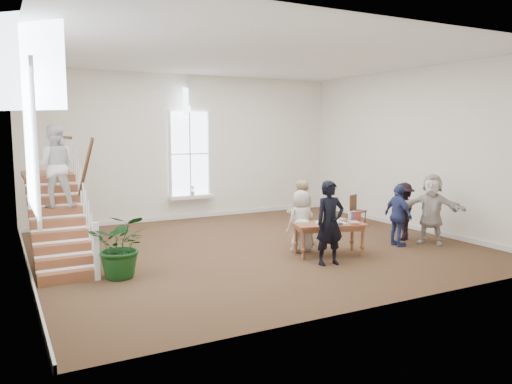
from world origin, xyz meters
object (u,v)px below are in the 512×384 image
library_table (329,226)px  side_chair (356,208)px  police_officer (330,223)px  elderly_woman (301,221)px  woman_cluster_b (403,211)px  woman_cluster_c (431,209)px  person_yellow (300,213)px  woman_cluster_a (398,216)px  floor_plant (122,246)px

library_table → side_chair: size_ratio=1.95×
police_officer → elderly_woman: police_officer is taller
woman_cluster_b → woman_cluster_c: size_ratio=0.85×
side_chair → police_officer: bearing=-159.5°
person_yellow → woman_cluster_a: bearing=143.5°
library_table → side_chair: 3.85m
elderly_woman → floor_plant: 4.16m
police_officer → person_yellow: (0.40, 1.75, -0.09)m
elderly_woman → floor_plant: (-4.16, -0.18, -0.09)m
library_table → person_yellow: 1.11m
woman_cluster_c → side_chair: size_ratio=1.97×
woman_cluster_a → floor_plant: woman_cluster_a is taller
police_officer → library_table: bearing=60.1°
police_officer → person_yellow: size_ratio=1.11×
woman_cluster_a → elderly_woman: bearing=76.1°
side_chair → woman_cluster_a: bearing=-131.7°
elderly_woman → side_chair: (3.21, 1.98, -0.23)m
library_table → woman_cluster_c: woman_cluster_c is taller
floor_plant → police_officer: bearing=-14.8°
woman_cluster_c → woman_cluster_b: bearing=167.9°
police_officer → woman_cluster_b: police_officer is taller
person_yellow → floor_plant: person_yellow is taller
side_chair → library_table: bearing=-161.7°
woman_cluster_c → floor_plant: 7.44m
police_officer → woman_cluster_c: (3.34, 0.39, -0.02)m
person_yellow → floor_plant: bearing=1.7°
person_yellow → floor_plant: size_ratio=1.28×
elderly_woman → woman_cluster_a: (2.35, -0.66, 0.04)m
elderly_woman → woman_cluster_c: bearing=164.0°
elderly_woman → woman_cluster_b: 2.96m
woman_cluster_a → police_officer: bearing=105.3°
police_officer → floor_plant: police_officer is taller
woman_cluster_a → woman_cluster_c: bearing=-100.9°
police_officer → elderly_woman: bearing=90.3°
woman_cluster_a → side_chair: (0.86, 2.64, -0.27)m
person_yellow → side_chair: person_yellow is taller
woman_cluster_c → elderly_woman: bearing=-140.8°
person_yellow → side_chair: (2.91, 1.48, -0.31)m
elderly_woman → woman_cluster_a: 2.45m
library_table → woman_cluster_c: size_ratio=0.99×
floor_plant → side_chair: floor_plant is taller
elderly_woman → woman_cluster_a: size_ratio=0.95×
woman_cluster_a → library_table: bearing=90.0°
woman_cluster_b → side_chair: bearing=-124.4°
floor_plant → side_chair: 7.68m
woman_cluster_a → floor_plant: (-6.51, 0.48, -0.12)m
police_officer → elderly_woman: 1.27m
person_yellow → woman_cluster_c: size_ratio=0.92×
person_yellow → police_officer: bearing=70.1°
elderly_woman → side_chair: size_ratio=1.62×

